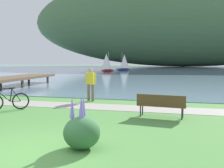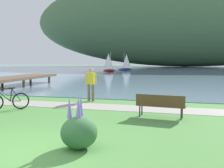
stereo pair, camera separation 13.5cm
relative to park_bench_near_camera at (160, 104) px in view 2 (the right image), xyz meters
The scene contains 11 objects.
ground_plane 5.32m from the park_bench_near_camera, 121.79° to the right, with size 200.00×200.00×0.00m, color #518E42.
bay_water 43.83m from the park_bench_near_camera, 93.65° to the left, with size 180.00×80.00×0.04m, color #7A99B2.
distant_hillside 69.82m from the park_bench_near_camera, 88.23° to the left, with size 91.52×28.00×27.37m, color #4C7047.
shoreline_path 3.24m from the park_bench_near_camera, 150.62° to the left, with size 60.00×1.50×0.01m, color #A39E93.
park_bench_near_camera is the anchor object (origin of this frame).
bicycle_leaning_near_bench 6.45m from the park_bench_near_camera, behind, with size 1.41×1.16×1.01m.
person_at_shoreline 4.89m from the park_bench_near_camera, 141.09° to the left, with size 0.61×0.27×1.71m.
echium_bush_beside_closest 4.24m from the park_bench_near_camera, 113.31° to the right, with size 0.90×0.90×1.32m.
sailboat_nearest_to_shore 38.82m from the park_bench_near_camera, 103.33° to the left, with size 2.73×2.59×3.33m.
sailboat_mid_bay 33.71m from the park_bench_near_camera, 108.61° to the left, with size 2.34×2.90×3.37m.
pier_dock 14.10m from the park_bench_near_camera, 146.73° to the left, with size 2.40×10.00×0.80m.
Camera 2 is at (3.45, -5.17, 2.17)m, focal length 41.75 mm.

